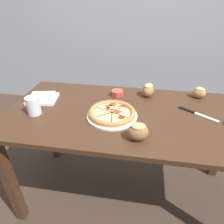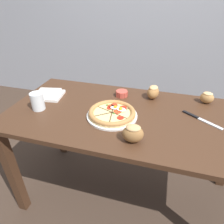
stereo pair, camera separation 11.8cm
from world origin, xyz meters
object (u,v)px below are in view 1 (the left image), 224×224
object	(u,v)px
bread_piece_mid	(148,90)
knife_spare	(197,114)
bread_piece_far	(138,131)
water_glass	(34,107)
ramekin_bowl	(117,93)
dining_table	(131,127)
pizza	(112,113)
bread_piece_near	(199,92)
napkin_folded	(42,98)

from	to	relation	value
bread_piece_mid	knife_spare	size ratio (longest dim) A/B	0.55
bread_piece_far	water_glass	world-z (taller)	water_glass
ramekin_bowl	dining_table	bearing A→B (deg)	-61.01
dining_table	water_glass	size ratio (longest dim) A/B	14.09
pizza	water_glass	size ratio (longest dim) A/B	2.73
knife_spare	pizza	bearing A→B (deg)	-134.45
water_glass	ramekin_bowl	bearing A→B (deg)	34.34
bread_piece_mid	dining_table	bearing A→B (deg)	-110.52
pizza	bread_piece_near	xyz separation A→B (m)	(0.56, 0.33, 0.02)
ramekin_bowl	bread_piece_mid	size ratio (longest dim) A/B	0.73
ramekin_bowl	napkin_folded	bearing A→B (deg)	-163.33
dining_table	bread_piece_near	size ratio (longest dim) A/B	16.18
ramekin_bowl	bread_piece_far	world-z (taller)	bread_piece_far
ramekin_bowl	bread_piece_far	size ratio (longest dim) A/B	0.75
napkin_folded	water_glass	distance (m)	0.17
bread_piece_mid	water_glass	size ratio (longest dim) A/B	1.08
dining_table	ramekin_bowl	xyz separation A→B (m)	(-0.12, 0.22, 0.13)
pizza	ramekin_bowl	distance (m)	0.27
bread_piece_far	napkin_folded	bearing A→B (deg)	154.65
pizza	napkin_folded	world-z (taller)	pizza
pizza	bread_piece_near	size ratio (longest dim) A/B	3.14
bread_piece_far	bread_piece_mid	bearing A→B (deg)	84.68
pizza	ramekin_bowl	size ratio (longest dim) A/B	3.47
bread_piece_mid	bread_piece_far	xyz separation A→B (m)	(-0.05, -0.49, 0.00)
dining_table	bread_piece_mid	xyz separation A→B (m)	(0.09, 0.25, 0.15)
bread_piece_far	pizza	bearing A→B (deg)	130.09
napkin_folded	dining_table	bearing A→B (deg)	-6.48
napkin_folded	water_glass	xyz separation A→B (m)	(0.03, -0.17, 0.03)
bread_piece_near	knife_spare	world-z (taller)	bread_piece_near
dining_table	bread_piece_far	distance (m)	0.29
ramekin_bowl	knife_spare	xyz separation A→B (m)	(0.52, -0.17, -0.02)
dining_table	ramekin_bowl	bearing A→B (deg)	118.99
napkin_folded	ramekin_bowl	bearing A→B (deg)	16.67
ramekin_bowl	napkin_folded	distance (m)	0.52
dining_table	bread_piece_far	bearing A→B (deg)	-79.13
bread_piece_far	water_glass	bearing A→B (deg)	166.97
bread_piece_near	bread_piece_far	distance (m)	0.66
dining_table	ramekin_bowl	size ratio (longest dim) A/B	17.90
bread_piece_mid	water_glass	distance (m)	0.76
bread_piece_near	bread_piece_far	world-z (taller)	bread_piece_far
water_glass	pizza	bearing A→B (deg)	5.49
bread_piece_near	knife_spare	bearing A→B (deg)	-101.80
bread_piece_mid	bread_piece_far	distance (m)	0.49
pizza	water_glass	bearing A→B (deg)	-174.51
bread_piece_near	bread_piece_mid	bearing A→B (deg)	-175.08
knife_spare	bread_piece_mid	bearing A→B (deg)	-179.19
napkin_folded	knife_spare	xyz separation A→B (m)	(1.01, -0.02, -0.01)
bread_piece_mid	bread_piece_far	world-z (taller)	bread_piece_far
napkin_folded	knife_spare	world-z (taller)	napkin_folded
napkin_folded	bread_piece_near	size ratio (longest dim) A/B	2.19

